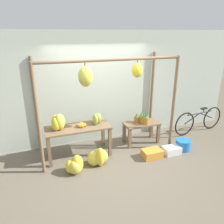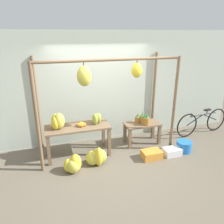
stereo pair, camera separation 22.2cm
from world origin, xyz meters
TOP-DOWN VIEW (x-y plane):
  - ground_plane at (0.00, 0.00)m, footprint 20.00×20.00m
  - shop_wall_back at (0.00, 1.35)m, footprint 8.00×0.08m
  - stall_awning at (-0.09, 0.47)m, footprint 3.11×1.18m
  - display_table_main at (-0.69, 0.65)m, footprint 1.45×0.61m
  - display_table_side at (0.97, 0.74)m, footprint 0.91×0.45m
  - banana_pile_on_table at (-1.13, 0.64)m, footprint 0.35×0.34m
  - orange_pile at (-0.61, 0.62)m, footprint 0.20×0.20m
  - pineapple_cluster at (0.96, 0.72)m, footprint 0.29×0.35m
  - banana_pile_ground_left at (-0.91, 0.00)m, footprint 0.42×0.39m
  - banana_pile_ground_right at (-0.38, 0.12)m, footprint 0.52×0.41m
  - fruit_crate_white at (0.88, -0.01)m, footprint 0.45×0.31m
  - blue_bucket at (1.78, 0.05)m, footprint 0.36×0.36m
  - parked_bicycle at (2.83, 0.76)m, footprint 1.75×0.22m
  - papaya_pile at (-0.24, 0.68)m, footprint 0.28×0.30m
  - fruit_crate_purple at (1.41, -0.02)m, footprint 0.40×0.28m

SIDE VIEW (x-z plane):
  - ground_plane at x=0.00m, z-range 0.00..0.00m
  - fruit_crate_purple at x=1.41m, z-range 0.00..0.17m
  - fruit_crate_white at x=0.88m, z-range 0.00..0.19m
  - blue_bucket at x=1.78m, z-range 0.00..0.26m
  - banana_pile_ground_left at x=-0.91m, z-range -0.03..0.36m
  - banana_pile_ground_right at x=-0.38m, z-range -0.04..0.40m
  - parked_bicycle at x=2.83m, z-range 0.00..0.72m
  - display_table_side at x=0.97m, z-range 0.15..0.71m
  - display_table_main at x=-0.69m, z-range 0.25..0.98m
  - pineapple_cluster at x=0.96m, z-range 0.53..0.84m
  - orange_pile at x=-0.61m, z-range 0.73..0.83m
  - papaya_pile at x=-0.24m, z-range 0.73..0.99m
  - banana_pile_on_table at x=-1.13m, z-range 0.72..1.09m
  - shop_wall_back at x=0.00m, z-range 0.00..2.80m
  - stall_awning at x=-0.09m, z-range 0.49..2.75m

